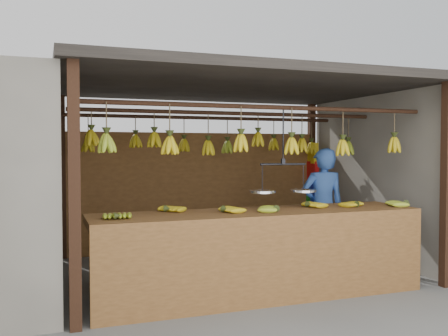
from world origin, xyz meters
name	(u,v)px	position (x,y,z in m)	size (l,w,h in m)	color
ground	(232,271)	(0.00, 0.00, 0.00)	(80.00, 80.00, 0.00)	#5B5B57
stall	(223,117)	(0.00, 0.33, 1.97)	(4.30, 3.30, 2.40)	black
counter	(264,231)	(-0.11, -1.23, 0.71)	(3.64, 0.80, 0.96)	brown
hanging_bananas	(232,145)	(0.00, -0.01, 1.61)	(3.61, 2.25, 0.39)	#92A523
balance_scale	(283,187)	(0.21, -1.00, 1.14)	(0.75, 0.33, 0.92)	black
vendor	(323,207)	(1.21, -0.18, 0.78)	(0.57, 0.37, 1.56)	#3359A5
bag_bundles	(313,181)	(1.94, 1.35, 1.02)	(0.08, 0.26, 1.22)	yellow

